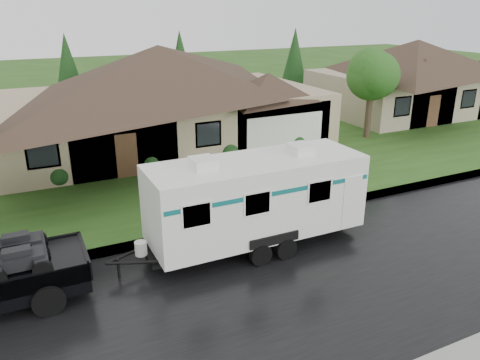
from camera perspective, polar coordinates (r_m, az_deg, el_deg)
name	(u,v)px	position (r m, az deg, el deg)	size (l,w,h in m)	color
ground	(232,260)	(15.43, -1.02, -9.76)	(140.00, 140.00, 0.00)	#264D18
road	(261,292)	(13.91, 2.54, -13.47)	(140.00, 8.00, 0.01)	black
curb	(206,230)	(17.22, -4.19, -6.13)	(140.00, 0.50, 0.15)	gray
lawn	(126,144)	(28.73, -13.73, 4.32)	(140.00, 26.00, 0.15)	#264D18
house_main	(166,84)	(27.44, -9.05, 11.45)	(19.44, 10.80, 6.90)	tan
house_neighbor	(419,69)	(38.66, 21.01, 12.53)	(15.12, 9.72, 6.45)	tan
tree_right_green	(372,76)	(29.41, 15.81, 12.09)	(3.24, 3.24, 5.37)	#382B1E
shrub_row	(190,156)	(23.80, -6.09, 2.93)	(13.60, 1.00, 1.00)	#143814
travel_trailer	(256,197)	(15.55, 2.00, -2.05)	(7.63, 2.68, 3.42)	white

